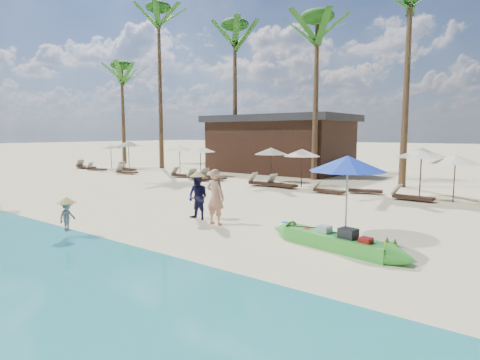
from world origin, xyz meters
The scene contains 34 objects.
ground centered at (0.00, 0.00, 0.00)m, with size 240.00×240.00×0.00m, color beige.
wet_sand_strip centered at (0.00, -5.00, 0.00)m, with size 240.00×4.50×0.01m, color tan.
green_canoe centered at (4.25, 0.49, 0.20)m, with size 4.75×1.17×0.61m.
tourist centered at (-0.01, 0.74, 0.91)m, with size 0.66×0.43×1.82m, color tan.
vendor_green centered at (-1.01, 0.98, 0.78)m, with size 0.76×0.59×1.55m, color #15153A.
vendor_yellow centered at (-2.33, -3.03, 0.61)m, with size 0.56×0.32×0.87m, color gray.
blue_umbrella centered at (3.99, 1.79, 2.11)m, with size 2.17×2.17×2.34m.
resort_parasol_0 centered at (-21.23, 11.61, 1.88)m, with size 2.03×2.03×2.09m.
lounger_0_left centered at (-22.81, 9.89, 0.21)m, with size 1.92×0.96×0.63m.
lounger_0_right centered at (-22.05, 9.61, 0.23)m, with size 2.02×0.69×0.68m.
resort_parasol_1 centered at (-19.61, 12.22, 2.08)m, with size 2.24×2.24×2.31m.
lounger_1_left centered at (-19.95, 9.27, 0.19)m, with size 1.75×0.94×0.57m.
lounger_1_right centered at (-17.66, 10.43, 0.21)m, with size 1.93×0.72×0.64m.
resort_parasol_2 centered at (-12.53, 11.30, 1.93)m, with size 2.08×2.08×2.14m.
lounger_2_left centered at (-15.83, 9.05, 0.19)m, with size 1.75×0.82×0.57m.
resort_parasol_3 centered at (-10.23, 11.00, 1.89)m, with size 2.04×2.04×2.10m.
lounger_3_left centered at (-10.88, 9.99, 0.21)m, with size 1.96×1.01×0.64m.
lounger_3_right centered at (-9.05, 9.43, 0.20)m, with size 1.88×0.93×0.61m.
resort_parasol_4 centered at (-4.61, 11.12, 1.90)m, with size 2.05×2.05×2.11m.
lounger_4_left centered at (-8.38, 10.06, 0.21)m, with size 1.86×0.57×0.63m.
lounger_4_right centered at (-4.11, 9.56, 0.22)m, with size 2.01×0.88×0.66m.
resort_parasol_5 centered at (-2.23, 10.53, 1.90)m, with size 2.04×2.04×2.10m.
lounger_5_left centered at (-3.06, 9.68, 0.21)m, with size 1.90×0.85×0.62m.
resort_parasol_6 centered at (3.94, 10.37, 2.09)m, with size 2.25×2.25×2.32m.
lounger_6_left centered at (-0.07, 9.22, 0.18)m, with size 1.63×0.56×0.55m.
lounger_6_right centered at (1.34, 10.25, 0.19)m, with size 1.77×0.99×0.58m.
resort_parasol_7 centered at (5.34, 10.23, 1.86)m, with size 2.01×2.01×2.07m.
lounger_7_left centered at (3.76, 9.51, 0.20)m, with size 1.79×0.62×0.60m.
palm_0 centered at (-24.62, 15.48, 8.11)m, with size 2.08×2.08×9.90m.
palm_1 centered at (-17.59, 14.06, 10.82)m, with size 2.08×2.08×13.60m.
palm_2 centered at (-10.45, 15.08, 9.18)m, with size 2.08×2.08×11.33m.
palm_3 centered at (-3.36, 14.27, 8.58)m, with size 2.08×2.08×10.52m.
palm_4 centered at (2.15, 14.01, 9.45)m, with size 2.08×2.08×11.70m.
pavilion_west centered at (-8.00, 17.50, 2.19)m, with size 10.80×6.60×4.30m.
Camera 1 is at (8.39, -8.94, 2.96)m, focal length 30.00 mm.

